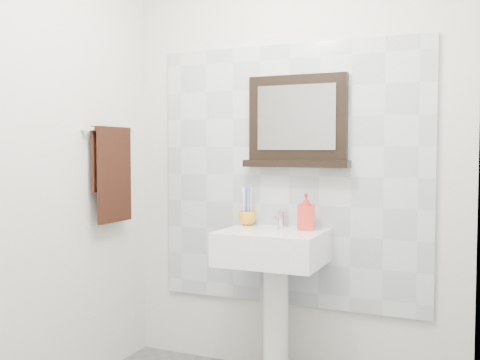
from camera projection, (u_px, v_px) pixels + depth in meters
name	position (u px, v px, depth m)	size (l,w,h in m)	color
back_wall	(290.00, 158.00, 3.23)	(2.00, 0.01, 2.50)	silver
left_wall	(13.00, 160.00, 2.63)	(0.01, 2.20, 2.50)	silver
right_wall	(474.00, 165.00, 1.82)	(0.01, 2.20, 2.50)	silver
splashback	(290.00, 176.00, 3.23)	(1.60, 0.02, 1.50)	#AFB9BE
pedestal_sink	(273.00, 264.00, 3.06)	(0.55, 0.44, 0.96)	white
toothbrush_cup	(247.00, 218.00, 3.26)	(0.10, 0.10, 0.08)	orange
toothbrushes	(248.00, 204.00, 3.26)	(0.05, 0.04, 0.21)	white
soap_dispenser	(306.00, 211.00, 3.08)	(0.09, 0.09, 0.20)	red
framed_mirror	(297.00, 124.00, 3.16)	(0.61, 0.11, 0.52)	black
towel_bar	(111.00, 130.00, 3.22)	(0.07, 0.40, 0.03)	silver
hand_towel	(112.00, 167.00, 3.23)	(0.06, 0.30, 0.55)	black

